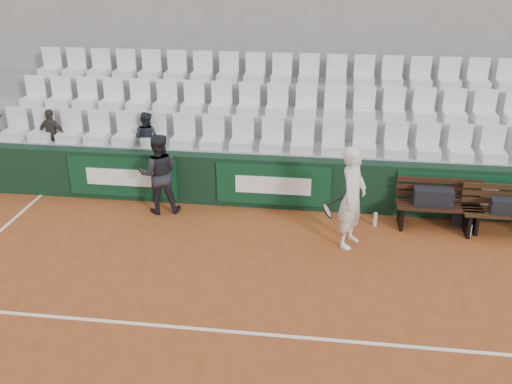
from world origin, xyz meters
name	(u,v)px	position (x,y,z in m)	size (l,w,h in m)	color
ground	(258,334)	(0.00, 0.00, 0.00)	(80.00, 80.00, 0.00)	#984A22
court_baseline	(258,334)	(0.00, 0.00, 0.00)	(18.00, 0.06, 0.01)	white
back_barrier	(288,183)	(0.07, 3.99, 0.50)	(18.00, 0.34, 1.00)	black
grandstand_tier_front	(287,171)	(0.00, 4.62, 0.50)	(18.00, 0.95, 1.00)	gray
grandstand_tier_mid	(291,145)	(0.00, 5.58, 0.72)	(18.00, 0.95, 1.45)	#979794
grandstand_tier_back	(294,122)	(0.00, 6.53, 0.95)	(18.00, 0.95, 1.90)	gray
grandstand_rear_wall	(297,62)	(0.00, 7.15, 2.20)	(18.00, 0.30, 4.40)	gray
seat_row_front	(287,136)	(0.00, 4.45, 1.31)	(11.90, 0.44, 0.63)	silver
seat_row_mid	(291,100)	(0.00, 5.40, 1.77)	(11.90, 0.44, 0.63)	white
seat_row_back	(295,69)	(0.00, 6.35, 2.21)	(11.90, 0.44, 0.63)	white
bench_left	(437,216)	(2.84, 3.47, 0.23)	(1.50, 0.56, 0.45)	black
bench_right	(505,224)	(3.98, 3.33, 0.23)	(1.50, 0.56, 0.45)	#341F0F
sports_bag_left	(433,196)	(2.73, 3.51, 0.60)	(0.69, 0.29, 0.29)	black
sports_bag_right	(507,206)	(3.95, 3.31, 0.57)	(0.53, 0.25, 0.25)	black
sports_bag_ground	(464,219)	(3.36, 3.63, 0.13)	(0.43, 0.26, 0.26)	black
water_bottle_near	(375,219)	(1.73, 3.39, 0.13)	(0.07, 0.07, 0.26)	silver
water_bottle_far	(470,230)	(3.38, 3.22, 0.11)	(0.06, 0.06, 0.22)	silver
tennis_player	(352,197)	(1.25, 2.64, 0.89)	(0.81, 0.76, 1.78)	silver
ball_kid	(159,174)	(-2.34, 3.47, 0.78)	(0.76, 0.59, 1.56)	black
spectator_b	(49,114)	(-4.89, 4.50, 1.55)	(0.64, 0.27, 1.09)	#312D27
spectator_c	(145,117)	(-2.86, 4.50, 1.56)	(0.54, 0.42, 1.12)	#1E222D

